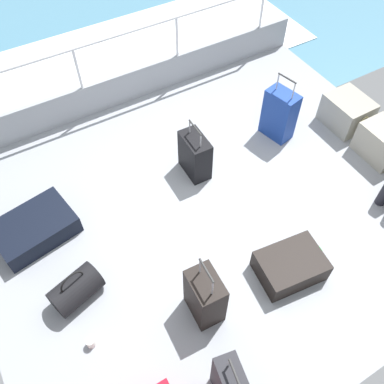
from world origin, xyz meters
TOP-DOWN VIEW (x-y plane):
  - ground_plane at (0.00, 0.00)m, footprint 4.40×5.20m
  - gunwale_port at (-2.17, 0.00)m, footprint 0.06×5.20m
  - railing_port at (-2.17, 0.00)m, footprint 0.04×4.20m
  - sea_wake at (-3.60, 0.00)m, footprint 12.00×12.00m
  - cargo_crate_0 at (-0.30, 2.15)m, footprint 0.59×0.47m
  - cargo_crate_1 at (0.33, 2.13)m, footprint 0.58×0.40m
  - suitcase_0 at (-0.66, -1.88)m, footprint 0.69×0.89m
  - suitcase_1 at (-0.60, 1.26)m, footprint 0.44×0.32m
  - suitcase_2 at (0.96, -0.77)m, footprint 0.38×0.28m
  - suitcase_3 at (-0.58, 0.04)m, footprint 0.42×0.25m
  - suitcase_5 at (1.05, 0.16)m, footprint 0.54×0.69m
  - duffel_bag at (0.23, -1.75)m, footprint 0.41×0.54m
  - paper_cup at (0.73, -1.82)m, footprint 0.08×0.08m

SIDE VIEW (x-z plane):
  - sea_wake at x=-3.60m, z-range -0.35..-0.33m
  - ground_plane at x=0.00m, z-range -0.06..0.00m
  - paper_cup at x=0.73m, z-range 0.00..0.10m
  - suitcase_0 at x=-0.66m, z-range 0.00..0.23m
  - suitcase_5 at x=1.05m, z-range 0.00..0.25m
  - duffel_bag at x=0.23m, z-range -0.06..0.36m
  - cargo_crate_0 at x=-0.30m, z-range 0.00..0.40m
  - cargo_crate_1 at x=0.33m, z-range 0.00..0.41m
  - gunwale_port at x=-2.17m, z-range 0.00..0.45m
  - suitcase_3 at x=-0.58m, z-range -0.09..0.63m
  - suitcase_2 at x=0.96m, z-range -0.11..0.70m
  - suitcase_1 at x=-0.60m, z-range -0.11..0.77m
  - railing_port at x=-2.17m, z-range 0.27..1.29m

